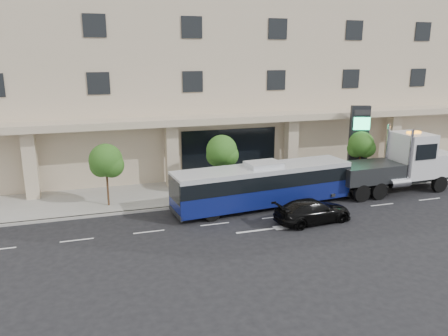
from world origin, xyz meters
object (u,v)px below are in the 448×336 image
object	(u,v)px
city_bus	(263,184)
signage_pylon	(358,142)
black_sedan	(313,211)
tow_truck	(400,165)

from	to	relation	value
city_bus	signage_pylon	size ratio (longest dim) A/B	2.11
signage_pylon	black_sedan	bearing A→B (deg)	-118.82
city_bus	black_sedan	size ratio (longest dim) A/B	2.54
city_bus	black_sedan	bearing A→B (deg)	-66.88
signage_pylon	tow_truck	bearing A→B (deg)	-52.11
tow_truck	black_sedan	size ratio (longest dim) A/B	2.20
city_bus	tow_truck	distance (m)	11.12
signage_pylon	city_bus	bearing A→B (deg)	-140.14
tow_truck	signage_pylon	bearing A→B (deg)	107.92
city_bus	signage_pylon	world-z (taller)	signage_pylon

